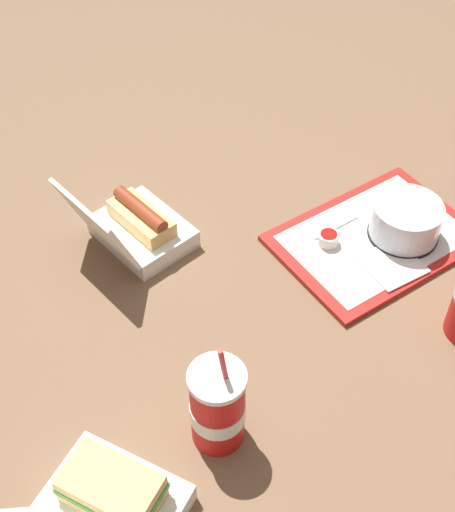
{
  "coord_description": "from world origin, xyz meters",
  "views": [
    {
      "loc": [
        -0.61,
        -0.66,
        0.99
      ],
      "look_at": [
        -0.04,
        0.02,
        0.05
      ],
      "focal_mm": 50.0,
      "sensor_mm": 36.0,
      "label": 1
    }
  ],
  "objects_px": {
    "food_tray": "(375,239)",
    "clamshell_sandwich_right": "(109,502)",
    "soda_cup_right": "(218,407)",
    "clamshell_hotdog_center": "(137,227)",
    "plastic_fork": "(335,226)",
    "ketchup_cup": "(328,238)",
    "cake_container": "(406,222)"
  },
  "relations": [
    {
      "from": "food_tray",
      "to": "clamshell_sandwich_right",
      "type": "relative_size",
      "value": 1.52
    },
    {
      "from": "food_tray",
      "to": "soda_cup_right",
      "type": "height_order",
      "value": "soda_cup_right"
    },
    {
      "from": "clamshell_hotdog_center",
      "to": "food_tray",
      "type": "bearing_deg",
      "value": -39.59
    },
    {
      "from": "soda_cup_right",
      "to": "food_tray",
      "type": "bearing_deg",
      "value": 14.37
    },
    {
      "from": "clamshell_sandwich_right",
      "to": "plastic_fork",
      "type": "bearing_deg",
      "value": 17.09
    },
    {
      "from": "ketchup_cup",
      "to": "clamshell_sandwich_right",
      "type": "xyz_separation_m",
      "value": [
        -0.61,
        -0.18,
        0.02
      ]
    },
    {
      "from": "cake_container",
      "to": "plastic_fork",
      "type": "distance_m",
      "value": 0.13
    },
    {
      "from": "food_tray",
      "to": "clamshell_hotdog_center",
      "type": "bearing_deg",
      "value": 140.41
    },
    {
      "from": "ketchup_cup",
      "to": "plastic_fork",
      "type": "relative_size",
      "value": 0.36
    },
    {
      "from": "food_tray",
      "to": "plastic_fork",
      "type": "bearing_deg",
      "value": 121.25
    },
    {
      "from": "plastic_fork",
      "to": "clamshell_hotdog_center",
      "type": "distance_m",
      "value": 0.38
    },
    {
      "from": "clamshell_sandwich_right",
      "to": "clamshell_hotdog_center",
      "type": "bearing_deg",
      "value": 51.17
    },
    {
      "from": "plastic_fork",
      "to": "clamshell_hotdog_center",
      "type": "xyz_separation_m",
      "value": [
        -0.31,
        0.22,
        0.03
      ]
    },
    {
      "from": "cake_container",
      "to": "soda_cup_right",
      "type": "relative_size",
      "value": 0.62
    },
    {
      "from": "food_tray",
      "to": "clamshell_sandwich_right",
      "type": "xyz_separation_m",
      "value": [
        -0.69,
        -0.13,
        0.04
      ]
    },
    {
      "from": "plastic_fork",
      "to": "clamshell_sandwich_right",
      "type": "distance_m",
      "value": 0.68
    },
    {
      "from": "ketchup_cup",
      "to": "clamshell_hotdog_center",
      "type": "distance_m",
      "value": 0.36
    },
    {
      "from": "clamshell_sandwich_right",
      "to": "soda_cup_right",
      "type": "bearing_deg",
      "value": 1.38
    },
    {
      "from": "cake_container",
      "to": "clamshell_sandwich_right",
      "type": "bearing_deg",
      "value": -172.13
    },
    {
      "from": "food_tray",
      "to": "plastic_fork",
      "type": "xyz_separation_m",
      "value": [
        -0.04,
        0.07,
        0.01
      ]
    },
    {
      "from": "plastic_fork",
      "to": "ketchup_cup",
      "type": "bearing_deg",
      "value": -147.07
    },
    {
      "from": "clamshell_hotdog_center",
      "to": "ketchup_cup",
      "type": "bearing_deg",
      "value": -42.22
    },
    {
      "from": "food_tray",
      "to": "ketchup_cup",
      "type": "bearing_deg",
      "value": 150.53
    },
    {
      "from": "ketchup_cup",
      "to": "clamshell_sandwich_right",
      "type": "height_order",
      "value": "clamshell_sandwich_right"
    },
    {
      "from": "clamshell_hotdog_center",
      "to": "soda_cup_right",
      "type": "distance_m",
      "value": 0.44
    },
    {
      "from": "food_tray",
      "to": "soda_cup_right",
      "type": "bearing_deg",
      "value": -165.63
    },
    {
      "from": "ketchup_cup",
      "to": "cake_container",
      "type": "bearing_deg",
      "value": -31.01
    },
    {
      "from": "clamshell_hotdog_center",
      "to": "soda_cup_right",
      "type": "relative_size",
      "value": 0.93
    },
    {
      "from": "soda_cup_right",
      "to": "cake_container",
      "type": "bearing_deg",
      "value": 10.2
    },
    {
      "from": "ketchup_cup",
      "to": "plastic_fork",
      "type": "xyz_separation_m",
      "value": [
        0.04,
        0.02,
        -0.01
      ]
    },
    {
      "from": "clamshell_hotdog_center",
      "to": "clamshell_sandwich_right",
      "type": "bearing_deg",
      "value": -128.83
    },
    {
      "from": "plastic_fork",
      "to": "soda_cup_right",
      "type": "height_order",
      "value": "soda_cup_right"
    }
  ]
}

